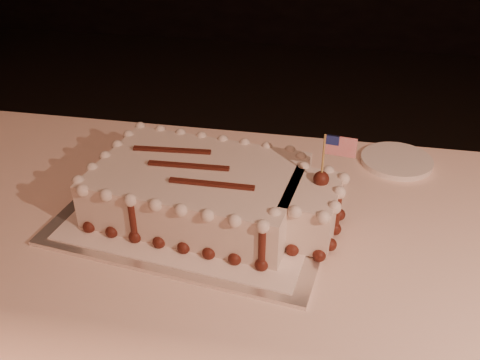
# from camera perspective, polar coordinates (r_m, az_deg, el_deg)

# --- Properties ---
(cake_board) EXTENTS (0.55, 0.44, 0.01)m
(cake_board) POSITION_cam_1_polar(r_m,az_deg,el_deg) (1.04, -4.32, -3.33)
(cake_board) COLOR silver
(cake_board) RESTS_ON banquet_table
(doily) EXTENTS (0.49, 0.40, 0.00)m
(doily) POSITION_cam_1_polar(r_m,az_deg,el_deg) (1.04, -4.33, -3.11)
(doily) COLOR white
(doily) RESTS_ON cake_board
(sheet_cake) EXTENTS (0.49, 0.32, 0.19)m
(sheet_cake) POSITION_cam_1_polar(r_m,az_deg,el_deg) (1.01, -3.02, -1.24)
(sheet_cake) COLOR silver
(sheet_cake) RESTS_ON doily
(side_plate) EXTENTS (0.16, 0.16, 0.01)m
(side_plate) POSITION_cam_1_polar(r_m,az_deg,el_deg) (1.25, 16.36, 1.99)
(side_plate) COLOR white
(side_plate) RESTS_ON banquet_table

